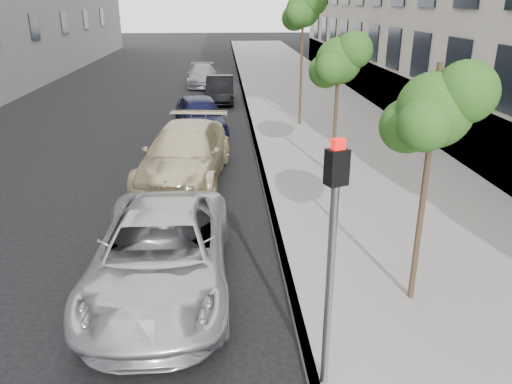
{
  "coord_description": "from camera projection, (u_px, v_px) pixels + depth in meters",
  "views": [
    {
      "loc": [
        0.03,
        -5.72,
        4.94
      ],
      "look_at": [
        0.63,
        3.19,
        1.5
      ],
      "focal_mm": 35.0,
      "sensor_mm": 36.0,
      "label": 1
    }
  ],
  "objects": [
    {
      "name": "tree_near",
      "position": [
        436.0,
        110.0,
        7.48
      ],
      "size": [
        1.54,
        1.34,
        4.03
      ],
      "color": "#38281C",
      "rests_on": "sidewalk"
    },
    {
      "name": "tree_far",
      "position": [
        304.0,
        10.0,
        19.15
      ],
      "size": [
        1.67,
        1.47,
        5.29
      ],
      "color": "#38281C",
      "rests_on": "sidewalk"
    },
    {
      "name": "suv",
      "position": [
        185.0,
        154.0,
        14.4
      ],
      "size": [
        2.86,
        5.67,
        1.58
      ],
      "primitive_type": "imported",
      "rotation": [
        0.0,
        0.0,
        -0.12
      ],
      "color": "beige",
      "rests_on": "ground"
    },
    {
      "name": "tree_mid",
      "position": [
        340.0,
        61.0,
        13.53
      ],
      "size": [
        1.62,
        1.42,
        4.06
      ],
      "color": "#38281C",
      "rests_on": "sidewalk"
    },
    {
      "name": "sedan_rear",
      "position": [
        202.0,
        76.0,
        30.58
      ],
      "size": [
        1.81,
        4.32,
        1.25
      ],
      "primitive_type": "imported",
      "rotation": [
        0.0,
        0.0,
        0.02
      ],
      "color": "gray",
      "rests_on": "ground"
    },
    {
      "name": "minivan",
      "position": [
        161.0,
        254.0,
        8.89
      ],
      "size": [
        2.39,
        5.16,
        1.43
      ],
      "primitive_type": "imported",
      "rotation": [
        0.0,
        0.0,
        -0.0
      ],
      "color": "silver",
      "rests_on": "ground"
    },
    {
      "name": "sedan_black",
      "position": [
        220.0,
        89.0,
        25.67
      ],
      "size": [
        1.44,
        4.0,
        1.31
      ],
      "primitive_type": "imported",
      "rotation": [
        0.0,
        0.0,
        -0.01
      ],
      "color": "black",
      "rests_on": "ground"
    },
    {
      "name": "curb",
      "position": [
        242.0,
        88.0,
        29.49
      ],
      "size": [
        0.15,
        72.0,
        0.14
      ],
      "primitive_type": "cube",
      "color": "#9E9B93",
      "rests_on": "ground"
    },
    {
      "name": "signal_pole",
      "position": [
        332.0,
        242.0,
        5.97
      ],
      "size": [
        0.29,
        0.25,
        3.37
      ],
      "rotation": [
        0.0,
        0.0,
        0.37
      ],
      "color": "#939699",
      "rests_on": "sidewalk"
    },
    {
      "name": "sidewalk",
      "position": [
        294.0,
        88.0,
        29.69
      ],
      "size": [
        6.4,
        72.0,
        0.14
      ],
      "primitive_type": "cube",
      "color": "gray",
      "rests_on": "ground"
    },
    {
      "name": "sedan_blue",
      "position": [
        200.0,
        115.0,
        19.53
      ],
      "size": [
        2.44,
        4.54,
        1.47
      ],
      "primitive_type": "imported",
      "rotation": [
        0.0,
        0.0,
        0.17
      ],
      "color": "black",
      "rests_on": "ground"
    },
    {
      "name": "ground",
      "position": [
        227.0,
        372.0,
        7.1
      ],
      "size": [
        160.0,
        160.0,
        0.0
      ],
      "primitive_type": "plane",
      "color": "black",
      "rests_on": "ground"
    }
  ]
}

